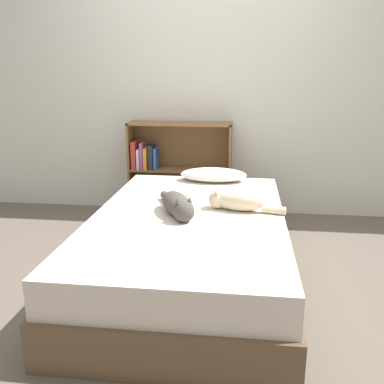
{
  "coord_description": "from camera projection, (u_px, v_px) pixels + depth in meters",
  "views": [
    {
      "loc": [
        0.34,
        -2.59,
        1.34
      ],
      "look_at": [
        0.0,
        0.16,
        0.56
      ],
      "focal_mm": 40.0,
      "sensor_mm": 36.0,
      "label": 1
    }
  ],
  "objects": [
    {
      "name": "ground_plane",
      "position": [
        189.0,
        278.0,
        2.88
      ],
      "size": [
        8.0,
        8.0,
        0.0
      ],
      "primitive_type": "plane",
      "color": "brown"
    },
    {
      "name": "wall_back",
      "position": [
        210.0,
        81.0,
        3.98
      ],
      "size": [
        8.0,
        0.06,
        2.5
      ],
      "color": "silver",
      "rests_on": "ground_plane"
    },
    {
      "name": "bed",
      "position": [
        189.0,
        247.0,
        2.81
      ],
      "size": [
        1.25,
        2.07,
        0.46
      ],
      "color": "brown",
      "rests_on": "ground_plane"
    },
    {
      "name": "pillow",
      "position": [
        213.0,
        175.0,
        3.55
      ],
      "size": [
        0.55,
        0.28,
        0.11
      ],
      "color": "white",
      "rests_on": "bed"
    },
    {
      "name": "cat_light",
      "position": [
        236.0,
        200.0,
        2.8
      ],
      "size": [
        0.51,
        0.21,
        0.15
      ],
      "rotation": [
        0.0,
        0.0,
        2.94
      ],
      "color": "beige",
      "rests_on": "bed"
    },
    {
      "name": "cat_dark",
      "position": [
        178.0,
        205.0,
        2.71
      ],
      "size": [
        0.32,
        0.55,
        0.15
      ],
      "rotation": [
        0.0,
        0.0,
        5.13
      ],
      "color": "#47423D",
      "rests_on": "bed"
    },
    {
      "name": "bookshelf",
      "position": [
        176.0,
        167.0,
        4.1
      ],
      "size": [
        0.96,
        0.26,
        0.88
      ],
      "color": "brown",
      "rests_on": "ground_plane"
    }
  ]
}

